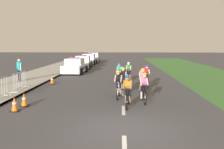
% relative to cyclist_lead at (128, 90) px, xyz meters
% --- Properties ---
extents(ground_plane, '(160.00, 160.00, 0.00)m').
position_rel_cyclist_lead_xyz_m(ground_plane, '(-0.20, -3.13, -0.79)').
color(ground_plane, '#424247').
extents(sidewalk_slab, '(3.89, 60.00, 0.12)m').
position_rel_cyclist_lead_xyz_m(sidewalk_slab, '(-7.89, 10.87, -0.73)').
color(sidewalk_slab, '#A3A099').
rests_on(sidewalk_slab, ground).
extents(kerb_edge, '(0.16, 60.00, 0.13)m').
position_rel_cyclist_lead_xyz_m(kerb_edge, '(-6.03, 10.87, -0.72)').
color(kerb_edge, '#9E9E99').
rests_on(kerb_edge, ground).
extents(grass_verge, '(7.00, 60.00, 0.01)m').
position_rel_cyclist_lead_xyz_m(grass_verge, '(7.66, 10.87, -0.78)').
color(grass_verge, '#3D7033').
rests_on(grass_verge, ground).
extents(lane_markings_centre, '(0.14, 17.60, 0.01)m').
position_rel_cyclist_lead_xyz_m(lane_markings_centre, '(-0.20, 3.48, -0.78)').
color(lane_markings_centre, white).
rests_on(lane_markings_centre, ground).
extents(cyclist_lead, '(0.45, 1.72, 1.56)m').
position_rel_cyclist_lead_xyz_m(cyclist_lead, '(0.00, 0.00, 0.00)').
color(cyclist_lead, black).
rests_on(cyclist_lead, ground).
extents(cyclist_second, '(0.44, 1.72, 1.56)m').
position_rel_cyclist_lead_xyz_m(cyclist_second, '(0.80, 0.99, 0.00)').
color(cyclist_second, black).
rests_on(cyclist_second, ground).
extents(cyclist_third, '(0.45, 1.72, 1.56)m').
position_rel_cyclist_lead_xyz_m(cyclist_third, '(-0.44, 1.98, 0.00)').
color(cyclist_third, black).
rests_on(cyclist_third, ground).
extents(cyclist_fourth, '(0.42, 1.72, 1.56)m').
position_rel_cyclist_lead_xyz_m(cyclist_fourth, '(0.92, 3.29, 0.00)').
color(cyclist_fourth, black).
rests_on(cyclist_fourth, ground).
extents(cyclist_fifth, '(0.42, 1.72, 1.56)m').
position_rel_cyclist_lead_xyz_m(cyclist_fifth, '(-0.18, 3.83, 0.00)').
color(cyclist_fifth, black).
rests_on(cyclist_fifth, ground).
extents(cyclist_sixth, '(0.45, 1.72, 1.56)m').
position_rel_cyclist_lead_xyz_m(cyclist_sixth, '(1.36, 5.58, 0.00)').
color(cyclist_sixth, black).
rests_on(cyclist_sixth, ground).
extents(cyclist_seventh, '(0.43, 1.72, 1.56)m').
position_rel_cyclist_lead_xyz_m(cyclist_seventh, '(-0.44, 7.31, 0.00)').
color(cyclist_seventh, black).
rests_on(cyclist_seventh, ground).
extents(cyclist_eighth, '(0.44, 1.72, 1.56)m').
position_rel_cyclist_lead_xyz_m(cyclist_eighth, '(0.26, 8.23, 0.00)').
color(cyclist_eighth, black).
rests_on(cyclist_eighth, ground).
extents(police_car_nearest, '(2.14, 4.47, 1.59)m').
position_rel_cyclist_lead_xyz_m(police_car_nearest, '(-4.90, 13.72, -0.11)').
color(police_car_nearest, white).
rests_on(police_car_nearest, ground).
extents(police_car_second, '(2.11, 4.46, 1.59)m').
position_rel_cyclist_lead_xyz_m(police_car_second, '(-4.90, 19.08, -0.11)').
color(police_car_second, white).
rests_on(police_car_second, ground).
extents(police_car_third, '(2.05, 4.43, 1.59)m').
position_rel_cyclist_lead_xyz_m(police_car_third, '(-4.90, 24.91, -0.11)').
color(police_car_third, silver).
rests_on(police_car_third, ground).
extents(police_car_furthest, '(2.30, 4.54, 1.59)m').
position_rel_cyclist_lead_xyz_m(police_car_furthest, '(-4.90, 30.12, -0.11)').
color(police_car_furthest, white).
rests_on(police_car_furthest, ground).
extents(crowd_barrier_middle, '(0.65, 2.32, 1.07)m').
position_rel_cyclist_lead_xyz_m(crowd_barrier_middle, '(-6.52, 3.82, -0.14)').
color(crowd_barrier_middle, '#B7BABF').
rests_on(crowd_barrier_middle, sidewalk_slab).
extents(traffic_cone_near, '(0.36, 0.36, 0.64)m').
position_rel_cyclist_lead_xyz_m(traffic_cone_near, '(-5.30, 6.63, -0.48)').
color(traffic_cone_near, black).
rests_on(traffic_cone_near, ground).
extents(traffic_cone_mid, '(0.36, 0.36, 0.64)m').
position_rel_cyclist_lead_xyz_m(traffic_cone_mid, '(-4.90, -0.92, -0.48)').
color(traffic_cone_mid, black).
rests_on(traffic_cone_mid, ground).
extents(traffic_cone_far, '(0.36, 0.36, 0.64)m').
position_rel_cyclist_lead_xyz_m(traffic_cone_far, '(-4.84, 0.05, -0.48)').
color(traffic_cone_far, black).
rests_on(traffic_cone_far, ground).
extents(spectator_middle, '(0.44, 0.40, 1.68)m').
position_rel_cyclist_lead_xyz_m(spectator_middle, '(-7.87, 7.18, 0.30)').
color(spectator_middle, '#23284C').
rests_on(spectator_middle, sidewalk_slab).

